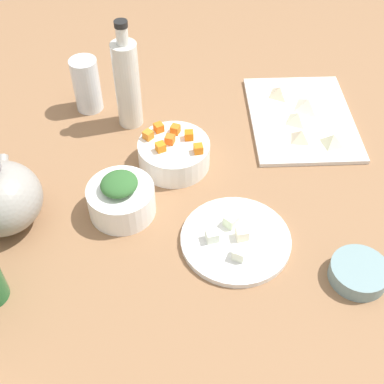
# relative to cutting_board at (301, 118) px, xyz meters

# --- Properties ---
(tabletop) EXTENTS (1.90, 1.90, 0.03)m
(tabletop) POSITION_rel_cutting_board_xyz_m (-0.25, 0.29, -0.02)
(tabletop) COLOR #8F6644
(tabletop) RESTS_ON ground
(cutting_board) EXTENTS (0.34, 0.26, 0.01)m
(cutting_board) POSITION_rel_cutting_board_xyz_m (0.00, 0.00, 0.00)
(cutting_board) COLOR silver
(cutting_board) RESTS_ON tabletop
(plate_tofu) EXTENTS (0.21, 0.21, 0.01)m
(plate_tofu) POSITION_rel_cutting_board_xyz_m (-0.34, 0.22, 0.00)
(plate_tofu) COLOR white
(plate_tofu) RESTS_ON tabletop
(bowl_greens) EXTENTS (0.13, 0.13, 0.06)m
(bowl_greens) POSITION_rel_cutting_board_xyz_m (-0.23, 0.43, 0.03)
(bowl_greens) COLOR white
(bowl_greens) RESTS_ON tabletop
(bowl_carrots) EXTENTS (0.15, 0.15, 0.06)m
(bowl_carrots) POSITION_rel_cutting_board_xyz_m (-0.11, 0.31, 0.02)
(bowl_carrots) COLOR white
(bowl_carrots) RESTS_ON tabletop
(bowl_small_side) EXTENTS (0.10, 0.10, 0.03)m
(bowl_small_side) POSITION_rel_cutting_board_xyz_m (-0.44, 0.02, 0.01)
(bowl_small_side) COLOR gray
(bowl_small_side) RESTS_ON tabletop
(teapot) EXTENTS (0.17, 0.15, 0.17)m
(teapot) POSITION_rel_cutting_board_xyz_m (-0.23, 0.65, 0.06)
(teapot) COLOR gray
(teapot) RESTS_ON tabletop
(bottle_0) EXTENTS (0.06, 0.06, 0.26)m
(bottle_0) POSITION_rel_cutting_board_xyz_m (0.04, 0.40, 0.10)
(bottle_0) COLOR silver
(bottle_0) RESTS_ON tabletop
(drinking_glass_1) EXTENTS (0.06, 0.06, 0.13)m
(drinking_glass_1) POSITION_rel_cutting_board_xyz_m (0.11, 0.49, 0.06)
(drinking_glass_1) COLOR white
(drinking_glass_1) RESTS_ON tabletop
(carrot_cube_0) EXTENTS (0.02, 0.02, 0.02)m
(carrot_cube_0) POSITION_rel_cutting_board_xyz_m (-0.11, 0.32, 0.06)
(carrot_cube_0) COLOR orange
(carrot_cube_0) RESTS_ON bowl_carrots
(carrot_cube_1) EXTENTS (0.02, 0.02, 0.02)m
(carrot_cube_1) POSITION_rel_cutting_board_xyz_m (-0.10, 0.28, 0.06)
(carrot_cube_1) COLOR orange
(carrot_cube_1) RESTS_ON bowl_carrots
(carrot_cube_2) EXTENTS (0.02, 0.02, 0.02)m
(carrot_cube_2) POSITION_rel_cutting_board_xyz_m (-0.08, 0.30, 0.06)
(carrot_cube_2) COLOR orange
(carrot_cube_2) RESTS_ON bowl_carrots
(carrot_cube_3) EXTENTS (0.02, 0.02, 0.02)m
(carrot_cube_3) POSITION_rel_cutting_board_xyz_m (-0.13, 0.34, 0.06)
(carrot_cube_3) COLOR orange
(carrot_cube_3) RESTS_ON bowl_carrots
(carrot_cube_4) EXTENTS (0.02, 0.02, 0.02)m
(carrot_cube_4) POSITION_rel_cutting_board_xyz_m (-0.14, 0.26, 0.06)
(carrot_cube_4) COLOR orange
(carrot_cube_4) RESTS_ON bowl_carrots
(carrot_cube_5) EXTENTS (0.03, 0.03, 0.02)m
(carrot_cube_5) POSITION_rel_cutting_board_xyz_m (-0.09, 0.36, 0.06)
(carrot_cube_5) COLOR orange
(carrot_cube_5) RESTS_ON bowl_carrots
(carrot_cube_6) EXTENTS (0.02, 0.02, 0.02)m
(carrot_cube_6) POSITION_rel_cutting_board_xyz_m (-0.07, 0.34, 0.06)
(carrot_cube_6) COLOR orange
(carrot_cube_6) RESTS_ON bowl_carrots
(chopped_greens_mound) EXTENTS (0.10, 0.10, 0.03)m
(chopped_greens_mound) POSITION_rel_cutting_board_xyz_m (-0.23, 0.43, 0.07)
(chopped_greens_mound) COLOR #31632D
(chopped_greens_mound) RESTS_ON bowl_greens
(tofu_cube_0) EXTENTS (0.03, 0.03, 0.02)m
(tofu_cube_0) POSITION_rel_cutting_board_xyz_m (-0.38, 0.22, 0.02)
(tofu_cube_0) COLOR white
(tofu_cube_0) RESTS_ON plate_tofu
(tofu_cube_1) EXTENTS (0.02, 0.02, 0.02)m
(tofu_cube_1) POSITION_rel_cutting_board_xyz_m (-0.34, 0.27, 0.02)
(tofu_cube_1) COLOR white
(tofu_cube_1) RESTS_ON plate_tofu
(tofu_cube_2) EXTENTS (0.03, 0.03, 0.02)m
(tofu_cube_2) POSITION_rel_cutting_board_xyz_m (-0.31, 0.22, 0.02)
(tofu_cube_2) COLOR #E6F7CE
(tofu_cube_2) RESTS_ON plate_tofu
(tofu_cube_3) EXTENTS (0.02, 0.02, 0.02)m
(tofu_cube_3) POSITION_rel_cutting_board_xyz_m (-0.34, 0.21, 0.02)
(tofu_cube_3) COLOR #F4EACD
(tofu_cube_3) RESTS_ON plate_tofu
(dumpling_0) EXTENTS (0.05, 0.05, 0.02)m
(dumpling_0) POSITION_rel_cutting_board_xyz_m (-0.02, 0.02, 0.02)
(dumpling_0) COLOR beige
(dumpling_0) RESTS_ON cutting_board
(dumpling_1) EXTENTS (0.07, 0.07, 0.03)m
(dumpling_1) POSITION_rel_cutting_board_xyz_m (0.03, -0.02, 0.02)
(dumpling_1) COLOR beige
(dumpling_1) RESTS_ON cutting_board
(dumpling_2) EXTENTS (0.06, 0.06, 0.02)m
(dumpling_2) POSITION_rel_cutting_board_xyz_m (-0.08, 0.03, 0.02)
(dumpling_2) COLOR beige
(dumpling_2) RESTS_ON cutting_board
(dumpling_3) EXTENTS (0.05, 0.05, 0.02)m
(dumpling_3) POSITION_rel_cutting_board_xyz_m (0.09, 0.03, 0.02)
(dumpling_3) COLOR beige
(dumpling_3) RESTS_ON cutting_board
(dumpling_4) EXTENTS (0.06, 0.06, 0.03)m
(dumpling_4) POSITION_rel_cutting_board_xyz_m (-0.10, -0.04, 0.02)
(dumpling_4) COLOR beige
(dumpling_4) RESTS_ON cutting_board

